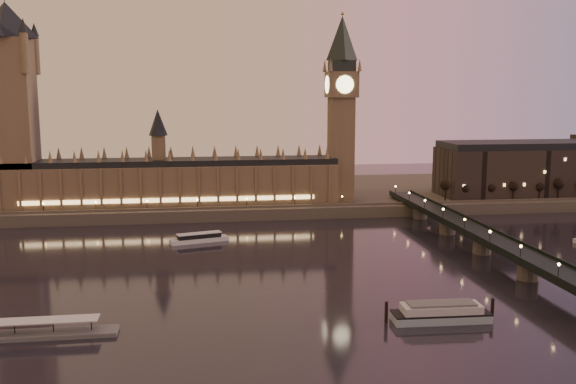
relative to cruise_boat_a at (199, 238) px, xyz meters
name	(u,v)px	position (x,y,z in m)	size (l,w,h in m)	color
ground	(269,275)	(25.46, -56.56, -1.86)	(700.00, 700.00, 0.00)	black
far_embankment	(287,195)	(55.46, 108.44, 1.14)	(560.00, 130.00, 6.00)	#423D35
palace_of_westminster	(171,176)	(-14.66, 64.43, 19.85)	(180.00, 26.62, 52.00)	brown
victoria_tower	(10,94)	(-94.54, 64.44, 63.93)	(31.68, 31.68, 118.00)	brown
big_ben	(341,98)	(79.45, 64.43, 62.09)	(17.68, 17.68, 104.00)	brown
westminster_bridge	(503,252)	(117.07, -56.56, 3.66)	(13.20, 260.00, 15.30)	black
city_block	(564,166)	(220.40, 74.37, 20.38)	(155.00, 45.00, 34.00)	black
bare_tree_0	(444,188)	(135.93, 52.44, 12.39)	(5.45, 5.45, 11.08)	black
bare_tree_1	(468,187)	(149.80, 52.44, 12.39)	(5.45, 5.45, 11.08)	black
bare_tree_2	(491,187)	(163.66, 52.44, 12.39)	(5.45, 5.45, 11.08)	black
bare_tree_3	(514,186)	(177.53, 52.44, 12.39)	(5.45, 5.45, 11.08)	black
bare_tree_4	(537,186)	(191.40, 52.44, 12.39)	(5.45, 5.45, 11.08)	black
bare_tree_5	(560,185)	(205.27, 52.44, 12.39)	(5.45, 5.45, 11.08)	black
cruise_boat_a	(199,238)	(0.00, 0.00, 0.00)	(26.92, 12.63, 4.22)	silver
moored_barge	(441,313)	(70.51, -111.74, 0.74)	(33.52, 9.18, 6.15)	#94ABBC
pontoon_pier	(37,332)	(-44.99, -107.78, -0.62)	(43.13, 7.19, 11.50)	#595B5E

